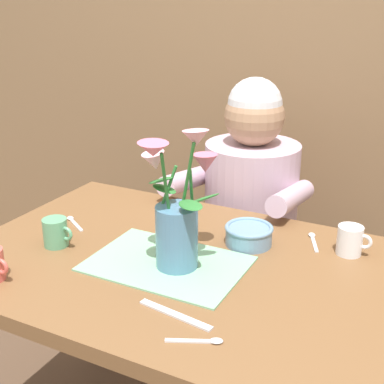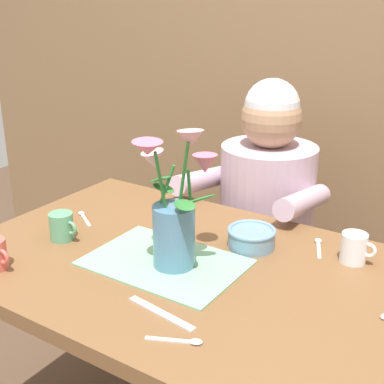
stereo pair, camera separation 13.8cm
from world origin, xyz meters
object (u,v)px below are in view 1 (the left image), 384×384
Objects in this scene: ceramic_bowl at (249,234)px; tea_cup at (350,240)px; dinner_knife at (175,315)px; flower_vase at (178,215)px; coffee_cup at (56,232)px; seated_person at (249,231)px.

tea_cup reaches higher than ceramic_bowl.
ceramic_bowl is at bearing 96.43° from dinner_knife.
coffee_cup is at bearing -172.68° from flower_vase.
dinner_knife is (0.10, -0.20, -0.14)m from flower_vase.
seated_person is 0.61m from tea_cup.
ceramic_bowl is 0.27m from tea_cup.
flower_vase is 1.97× the size of dinner_knife.
seated_person is 3.03× the size of flower_vase.
flower_vase reaches higher than ceramic_bowl.
seated_person is 0.51m from ceramic_bowl.
seated_person is at bearing 110.31° from ceramic_bowl.
coffee_cup is 0.81m from tea_cup.
ceramic_bowl is at bearing 61.59° from flower_vase.
flower_vase is 0.38m from coffee_cup.
flower_vase is 4.02× the size of coffee_cup.
coffee_cup is at bearing -156.42° from tea_cup.
dinner_knife is 0.49m from coffee_cup.
flower_vase is 4.02× the size of tea_cup.
tea_cup is (0.74, 0.32, 0.00)m from coffee_cup.
dinner_knife is at bearing -81.84° from seated_person.
seated_person is at bearing 108.38° from dinner_knife.
seated_person is at bearing 94.53° from flower_vase.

